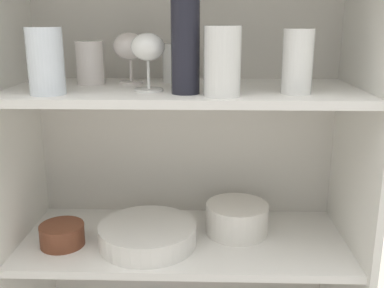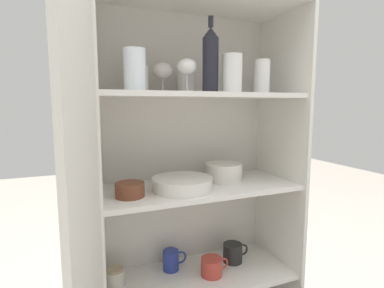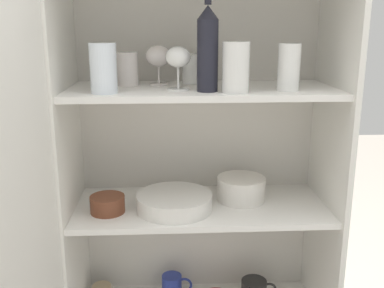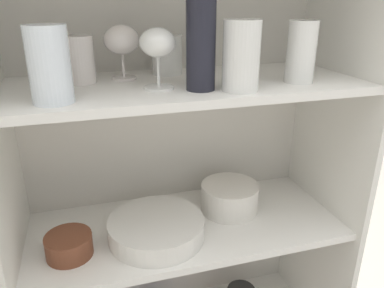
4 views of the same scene
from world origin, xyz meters
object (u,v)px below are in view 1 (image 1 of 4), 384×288
at_px(wine_bottle, 185,35).
at_px(mixing_bowl_large, 237,217).
at_px(serving_bowl_small, 62,234).
at_px(plate_stack_white, 148,234).

bearing_deg(wine_bottle, mixing_bowl_large, 43.01).
bearing_deg(mixing_bowl_large, serving_bowl_small, -169.50).
bearing_deg(serving_bowl_small, mixing_bowl_large, 10.50).
xyz_separation_m(plate_stack_white, mixing_bowl_large, (0.24, 0.07, 0.02)).
xyz_separation_m(plate_stack_white, serving_bowl_small, (-0.22, -0.01, 0.00)).
relative_size(wine_bottle, plate_stack_white, 1.15).
bearing_deg(wine_bottle, plate_stack_white, 153.47).
relative_size(wine_bottle, serving_bowl_small, 2.54).
relative_size(plate_stack_white, serving_bowl_small, 2.21).
bearing_deg(plate_stack_white, serving_bowl_small, -177.11).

